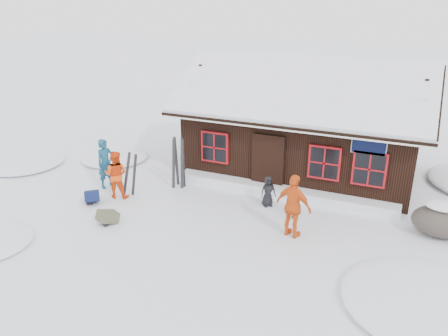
{
  "coord_description": "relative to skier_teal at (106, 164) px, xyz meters",
  "views": [
    {
      "loc": [
        5.12,
        -10.92,
        6.33
      ],
      "look_at": [
        -0.03,
        0.83,
        1.3
      ],
      "focal_mm": 35.0,
      "sensor_mm": 36.0,
      "label": 1
    }
  ],
  "objects": [
    {
      "name": "skier_crouched",
      "position": [
        5.72,
        0.86,
        -0.38
      ],
      "size": [
        0.59,
        0.57,
        1.02
      ],
      "primitive_type": "imported",
      "rotation": [
        0.0,
        0.0,
        0.67
      ],
      "color": "black",
      "rests_on": "ground"
    },
    {
      "name": "backpack_olive",
      "position": [
        1.72,
        -2.22,
        -0.73
      ],
      "size": [
        0.64,
        0.7,
        0.31
      ],
      "primitive_type": "cube",
      "rotation": [
        0.0,
        0.0,
        -0.46
      ],
      "color": "#4F4E38",
      "rests_on": "ground"
    },
    {
      "name": "snow_drift",
      "position": [
        5.94,
        1.74,
        -0.71
      ],
      "size": [
        7.6,
        0.6,
        0.35
      ],
      "primitive_type": "cube",
      "color": "white",
      "rests_on": "ground"
    },
    {
      "name": "ground",
      "position": [
        4.44,
        -0.51,
        -0.89
      ],
      "size": [
        120.0,
        120.0,
        0.0
      ],
      "primitive_type": "plane",
      "color": "white",
      "rests_on": "ground"
    },
    {
      "name": "skier_orange_right",
      "position": [
        6.96,
        -0.72,
        0.04
      ],
      "size": [
        1.18,
        0.74,
        1.86
      ],
      "primitive_type": "imported",
      "rotation": [
        0.0,
        0.0,
        2.86
      ],
      "color": "#E35617",
      "rests_on": "ground"
    },
    {
      "name": "skier_orange_left",
      "position": [
        0.84,
        -0.55,
        -0.07
      ],
      "size": [
        0.93,
        0.81,
        1.63
      ],
      "primitive_type": "imported",
      "rotation": [
        0.0,
        0.0,
        3.41
      ],
      "color": "#F24911",
      "rests_on": "ground"
    },
    {
      "name": "skier_teal",
      "position": [
        0.0,
        0.0,
        0.0
      ],
      "size": [
        0.61,
        0.75,
        1.78
      ],
      "primitive_type": "imported",
      "rotation": [
        0.0,
        0.0,
        1.25
      ],
      "color": "navy",
      "rests_on": "ground"
    },
    {
      "name": "ski_pair_left",
      "position": [
        1.23,
        -0.29,
        -0.13
      ],
      "size": [
        0.63,
        0.26,
        1.61
      ],
      "rotation": [
        0.0,
        0.0,
        0.25
      ],
      "color": "black",
      "rests_on": "ground"
    },
    {
      "name": "ski_poles",
      "position": [
        6.66,
        0.28,
        -0.22
      ],
      "size": [
        0.25,
        0.13,
        1.42
      ],
      "color": "black",
      "rests_on": "ground"
    },
    {
      "name": "mountain_hut",
      "position": [
        5.94,
        4.47,
        0.69
      ],
      "size": [
        8.9,
        6.09,
        4.42
      ],
      "color": "black",
      "rests_on": "ground"
    },
    {
      "name": "boulder",
      "position": [
        10.78,
        1.01,
        -0.42
      ],
      "size": [
        1.57,
        1.18,
        0.92
      ],
      "color": "#4E453E",
      "rests_on": "ground"
    },
    {
      "name": "backpack_blue",
      "position": [
        0.35,
        -1.26,
        -0.72
      ],
      "size": [
        0.74,
        0.75,
        0.33
      ],
      "primitive_type": "cube",
      "rotation": [
        0.0,
        0.0,
        0.69
      ],
      "color": "#101A45",
      "rests_on": "ground"
    },
    {
      "name": "ski_pair_mid",
      "position": [
        2.32,
        1.17,
        -0.01
      ],
      "size": [
        0.47,
        0.12,
        1.86
      ],
      "rotation": [
        0.0,
        0.0,
        -0.16
      ],
      "color": "black",
      "rests_on": "ground"
    },
    {
      "name": "ski_pair_right",
      "position": [
        2.38,
        0.92,
        -0.0
      ],
      "size": [
        0.49,
        0.15,
        1.87
      ],
      "rotation": [
        0.0,
        0.0,
        0.2
      ],
      "color": "black",
      "rests_on": "ground"
    },
    {
      "name": "snow_mounds",
      "position": [
        6.09,
        1.36,
        -0.89
      ],
      "size": [
        20.6,
        13.2,
        0.48
      ],
      "color": "white",
      "rests_on": "ground"
    }
  ]
}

